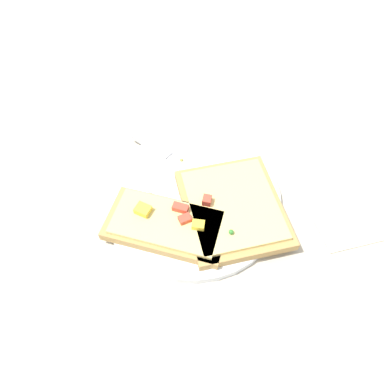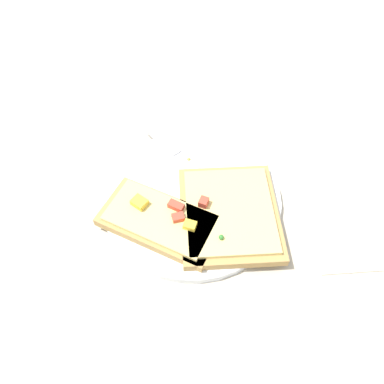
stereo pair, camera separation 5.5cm
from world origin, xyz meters
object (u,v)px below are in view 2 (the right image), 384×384
pizza_slice_main (229,213)px  napkin (338,225)px  knife (181,158)px  plate (192,198)px  fork (165,194)px  pizza_slice_corner (160,220)px

pizza_slice_main → napkin: (-0.02, -0.16, -0.02)m
knife → napkin: (-0.13, -0.22, -0.01)m
napkin → plate: bearing=74.0°
knife → plate: bearing=-26.5°
plate → fork: size_ratio=1.62×
plate → pizza_slice_corner: (-0.05, 0.05, 0.02)m
pizza_slice_corner → napkin: size_ratio=1.26×
fork → pizza_slice_main: (-0.04, -0.09, 0.01)m
fork → pizza_slice_main: bearing=22.9°
plate → napkin: size_ratio=1.80×
pizza_slice_corner → knife: bearing=-76.8°
pizza_slice_corner → napkin: (-0.01, -0.25, -0.02)m
pizza_slice_corner → napkin: pizza_slice_corner is taller
knife → pizza_slice_corner: 0.12m
plate → pizza_slice_corner: size_ratio=1.43×
napkin → pizza_slice_main: bearing=83.0°
napkin → knife: bearing=58.7°
plate → napkin: plate is taller
plate → fork: fork is taller
plate → fork: (0.00, 0.04, 0.01)m
plate → knife: size_ratio=1.45×
knife → napkin: 0.26m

